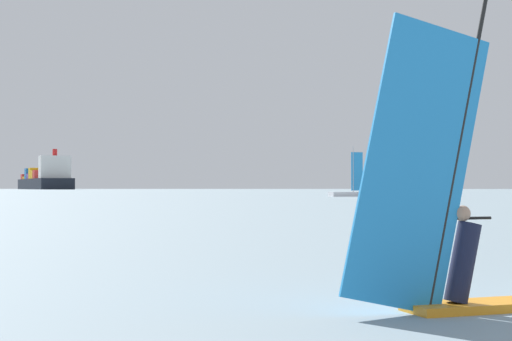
{
  "coord_description": "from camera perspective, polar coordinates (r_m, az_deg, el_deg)",
  "views": [
    {
      "loc": [
        -5.82,
        -12.07,
        1.68
      ],
      "look_at": [
        -8.08,
        8.77,
        2.12
      ],
      "focal_mm": 57.31,
      "sensor_mm": 36.0,
      "label": 1
    }
  ],
  "objects": [
    {
      "name": "windsurfer",
      "position": [
        11.36,
        13.34,
        -3.98
      ],
      "size": [
        3.18,
        1.79,
        4.61
      ],
      "rotation": [
        0.0,
        0.0,
        0.44
      ],
      "color": "orange",
      "rests_on": "ground_plane"
    },
    {
      "name": "cargo_ship",
      "position": [
        789.72,
        -14.53,
        -0.64
      ],
      "size": [
        97.92,
        140.69,
        35.57
      ],
      "rotation": [
        0.0,
        0.0,
        2.1
      ],
      "color": "black",
      "rests_on": "ground_plane"
    },
    {
      "name": "small_sailboat",
      "position": [
        153.75,
        6.82,
        -1.53
      ],
      "size": [
        9.35,
        6.23,
        9.42
      ],
      "rotation": [
        0.0,
        0.0,
        3.6
      ],
      "color": "white",
      "rests_on": "ground_plane"
    }
  ]
}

